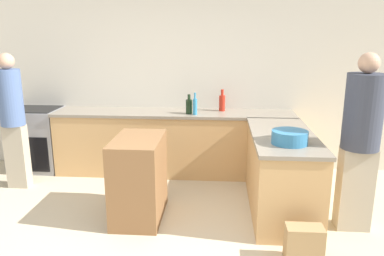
{
  "coord_description": "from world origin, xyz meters",
  "views": [
    {
      "loc": [
        0.64,
        -3.01,
        1.99
      ],
      "look_at": [
        0.34,
        1.06,
        0.96
      ],
      "focal_mm": 35.0,
      "sensor_mm": 36.0,
      "label": 1
    }
  ],
  "objects_px": {
    "range_oven": "(37,139)",
    "person_by_range": "(13,116)",
    "person_at_peninsula": "(360,138)",
    "hot_sauce_bottle": "(222,102)",
    "island_table": "(139,178)",
    "dish_soap_bottle": "(195,106)",
    "mixing_bowl": "(290,137)",
    "wine_bottle_dark": "(189,106)",
    "paper_bag": "(304,244)"
  },
  "relations": [
    {
      "from": "range_oven",
      "to": "person_by_range",
      "type": "relative_size",
      "value": 0.53
    },
    {
      "from": "person_at_peninsula",
      "to": "hot_sauce_bottle",
      "type": "bearing_deg",
      "value": 130.79
    },
    {
      "from": "island_table",
      "to": "dish_soap_bottle",
      "type": "bearing_deg",
      "value": 66.53
    },
    {
      "from": "mixing_bowl",
      "to": "hot_sauce_bottle",
      "type": "xyz_separation_m",
      "value": [
        -0.67,
        1.6,
        0.06
      ]
    },
    {
      "from": "person_by_range",
      "to": "person_at_peninsula",
      "type": "bearing_deg",
      "value": -11.19
    },
    {
      "from": "person_by_range",
      "to": "person_at_peninsula",
      "type": "height_order",
      "value": "person_at_peninsula"
    },
    {
      "from": "wine_bottle_dark",
      "to": "person_at_peninsula",
      "type": "distance_m",
      "value": 2.28
    },
    {
      "from": "island_table",
      "to": "wine_bottle_dark",
      "type": "height_order",
      "value": "wine_bottle_dark"
    },
    {
      "from": "mixing_bowl",
      "to": "paper_bag",
      "type": "xyz_separation_m",
      "value": [
        0.06,
        -0.64,
        -0.81
      ]
    },
    {
      "from": "person_by_range",
      "to": "range_oven",
      "type": "bearing_deg",
      "value": 95.64
    },
    {
      "from": "mixing_bowl",
      "to": "hot_sauce_bottle",
      "type": "distance_m",
      "value": 1.74
    },
    {
      "from": "hot_sauce_bottle",
      "to": "paper_bag",
      "type": "bearing_deg",
      "value": -71.85
    },
    {
      "from": "person_by_range",
      "to": "paper_bag",
      "type": "bearing_deg",
      "value": -23.13
    },
    {
      "from": "island_table",
      "to": "person_by_range",
      "type": "xyz_separation_m",
      "value": [
        -1.78,
        0.72,
        0.51
      ]
    },
    {
      "from": "hot_sauce_bottle",
      "to": "person_at_peninsula",
      "type": "xyz_separation_m",
      "value": [
        1.37,
        -1.59,
        -0.05
      ]
    },
    {
      "from": "dish_soap_bottle",
      "to": "wine_bottle_dark",
      "type": "distance_m",
      "value": 0.11
    },
    {
      "from": "mixing_bowl",
      "to": "dish_soap_bottle",
      "type": "distance_m",
      "value": 1.68
    },
    {
      "from": "island_table",
      "to": "paper_bag",
      "type": "bearing_deg",
      "value": -24.26
    },
    {
      "from": "person_by_range",
      "to": "paper_bag",
      "type": "distance_m",
      "value": 3.8
    },
    {
      "from": "island_table",
      "to": "dish_soap_bottle",
      "type": "distance_m",
      "value": 1.46
    },
    {
      "from": "paper_bag",
      "to": "island_table",
      "type": "bearing_deg",
      "value": 155.74
    },
    {
      "from": "range_oven",
      "to": "hot_sauce_bottle",
      "type": "bearing_deg",
      "value": 2.16
    },
    {
      "from": "island_table",
      "to": "paper_bag",
      "type": "height_order",
      "value": "island_table"
    },
    {
      "from": "dish_soap_bottle",
      "to": "person_at_peninsula",
      "type": "height_order",
      "value": "person_at_peninsula"
    },
    {
      "from": "wine_bottle_dark",
      "to": "island_table",
      "type": "bearing_deg",
      "value": -109.13
    },
    {
      "from": "dish_soap_bottle",
      "to": "hot_sauce_bottle",
      "type": "relative_size",
      "value": 0.97
    },
    {
      "from": "mixing_bowl",
      "to": "person_by_range",
      "type": "xyz_separation_m",
      "value": [
        -3.35,
        0.82,
        -0.01
      ]
    },
    {
      "from": "hot_sauce_bottle",
      "to": "person_by_range",
      "type": "relative_size",
      "value": 0.18
    },
    {
      "from": "person_by_range",
      "to": "paper_bag",
      "type": "height_order",
      "value": "person_by_range"
    },
    {
      "from": "hot_sauce_bottle",
      "to": "wine_bottle_dark",
      "type": "bearing_deg",
      "value": -154.24
    },
    {
      "from": "paper_bag",
      "to": "mixing_bowl",
      "type": "bearing_deg",
      "value": 95.55
    },
    {
      "from": "island_table",
      "to": "dish_soap_bottle",
      "type": "height_order",
      "value": "dish_soap_bottle"
    },
    {
      "from": "person_by_range",
      "to": "paper_bag",
      "type": "xyz_separation_m",
      "value": [
        3.42,
        -1.46,
        -0.8
      ]
    },
    {
      "from": "hot_sauce_bottle",
      "to": "paper_bag",
      "type": "xyz_separation_m",
      "value": [
        0.74,
        -2.25,
        -0.86
      ]
    },
    {
      "from": "dish_soap_bottle",
      "to": "mixing_bowl",
      "type": "bearing_deg",
      "value": -51.72
    },
    {
      "from": "dish_soap_bottle",
      "to": "hot_sauce_bottle",
      "type": "height_order",
      "value": "hot_sauce_bottle"
    },
    {
      "from": "person_by_range",
      "to": "person_at_peninsula",
      "type": "relative_size",
      "value": 0.97
    },
    {
      "from": "range_oven",
      "to": "paper_bag",
      "type": "relative_size",
      "value": 2.7
    },
    {
      "from": "hot_sauce_bottle",
      "to": "paper_bag",
      "type": "distance_m",
      "value": 2.52
    },
    {
      "from": "person_by_range",
      "to": "dish_soap_bottle",
      "type": "bearing_deg",
      "value": 12.34
    },
    {
      "from": "hot_sauce_bottle",
      "to": "person_at_peninsula",
      "type": "distance_m",
      "value": 2.1
    },
    {
      "from": "range_oven",
      "to": "island_table",
      "type": "height_order",
      "value": "range_oven"
    },
    {
      "from": "wine_bottle_dark",
      "to": "hot_sauce_bottle",
      "type": "bearing_deg",
      "value": 25.76
    },
    {
      "from": "paper_bag",
      "to": "hot_sauce_bottle",
      "type": "bearing_deg",
      "value": 108.15
    },
    {
      "from": "dish_soap_bottle",
      "to": "hot_sauce_bottle",
      "type": "distance_m",
      "value": 0.46
    },
    {
      "from": "range_oven",
      "to": "wine_bottle_dark",
      "type": "distance_m",
      "value": 2.36
    },
    {
      "from": "dish_soap_bottle",
      "to": "paper_bag",
      "type": "height_order",
      "value": "dish_soap_bottle"
    },
    {
      "from": "mixing_bowl",
      "to": "paper_bag",
      "type": "relative_size",
      "value": 1.06
    },
    {
      "from": "paper_bag",
      "to": "dish_soap_bottle",
      "type": "bearing_deg",
      "value": 119.35
    },
    {
      "from": "wine_bottle_dark",
      "to": "range_oven",
      "type": "bearing_deg",
      "value": 177.1
    }
  ]
}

